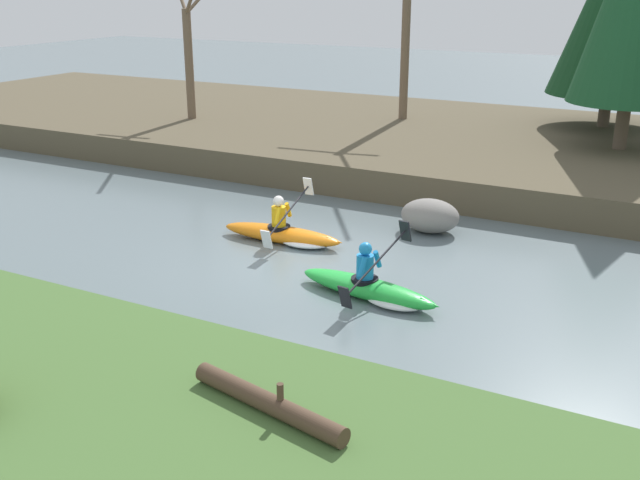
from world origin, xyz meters
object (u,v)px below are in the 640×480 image
at_px(kayaker_middle, 286,234).
at_px(driftwood_log, 268,402).
at_px(kayaker_lead, 373,288).
at_px(boulder_midstream, 430,216).

relative_size(kayaker_middle, driftwood_log, 1.24).
xyz_separation_m(kayaker_lead, kayaker_middle, (-2.81, 1.82, 0.00)).
relative_size(kayaker_lead, boulder_midstream, 2.16).
xyz_separation_m(kayaker_middle, driftwood_log, (3.54, -6.43, 0.44)).
bearing_deg(kayaker_lead, kayaker_middle, 155.18).
height_order(kayaker_lead, boulder_midstream, kayaker_lead).
height_order(kayaker_middle, driftwood_log, kayaker_middle).
height_order(boulder_midstream, driftwood_log, driftwood_log).
bearing_deg(boulder_midstream, kayaker_middle, -139.03).
distance_m(kayaker_middle, driftwood_log, 7.35).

